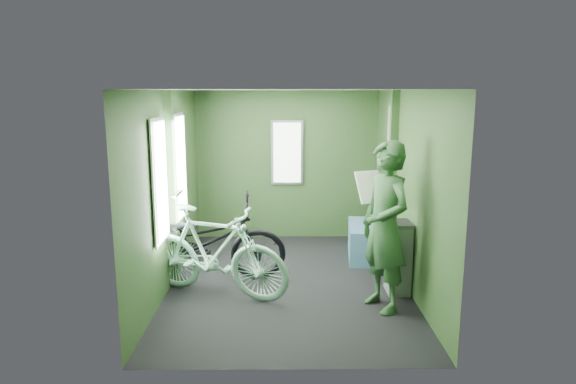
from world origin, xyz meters
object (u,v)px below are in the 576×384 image
(waste_box, at_px, (398,257))
(bench_seat, at_px, (370,237))
(bicycle_black, at_px, (205,282))
(passenger, at_px, (385,227))
(bicycle_mint, at_px, (215,297))

(waste_box, xyz_separation_m, bench_seat, (-0.11, 1.25, -0.12))
(bicycle_black, relative_size, bench_seat, 1.99)
(waste_box, relative_size, bench_seat, 0.84)
(bicycle_black, distance_m, passenger, 2.35)
(bicycle_mint, relative_size, bench_seat, 1.80)
(bicycle_black, height_order, bench_seat, bench_seat)
(bicycle_black, height_order, waste_box, waste_box)
(passenger, bearing_deg, bicycle_mint, -124.22)
(bicycle_mint, relative_size, waste_box, 2.14)
(bicycle_black, distance_m, bicycle_mint, 0.51)
(bicycle_black, xyz_separation_m, bicycle_mint, (0.18, -0.48, 0.00))
(waste_box, bearing_deg, passenger, -119.80)
(bicycle_black, xyz_separation_m, passenger, (2.02, -0.79, 0.90))
(waste_box, bearing_deg, bench_seat, 95.16)
(passenger, relative_size, bench_seat, 1.80)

